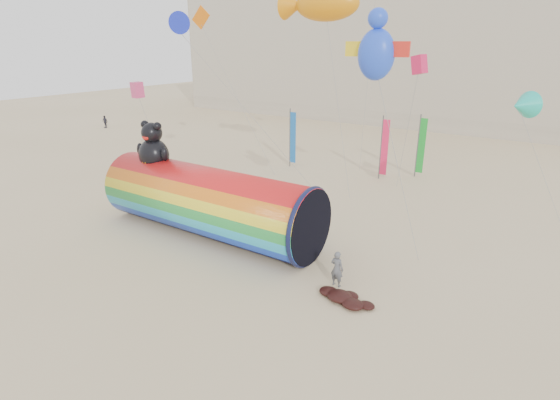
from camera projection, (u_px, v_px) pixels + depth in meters
The scene contains 7 objects.
ground at pixel (257, 247), 24.03m from camera, with size 160.00×160.00×0.00m, color #CCB58C.
hotel_building at pixel (378, 45), 62.76m from camera, with size 60.40×15.40×20.60m.
windsock_assembly at pixel (208, 200), 25.04m from camera, with size 13.67×4.16×6.30m.
kite_handler at pixel (337, 269), 19.93m from camera, with size 0.63×0.42×1.74m, color #55575C.
fabric_bundle at pixel (344, 298), 18.92m from camera, with size 2.62×1.35×0.41m.
festival_banners at pixel (363, 144), 36.46m from camera, with size 11.11×3.17×5.20m.
flying_kites at pixel (346, 25), 25.61m from camera, with size 29.83×12.42×9.83m.
Camera 1 is at (13.04, -17.40, 10.61)m, focal length 28.00 mm.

